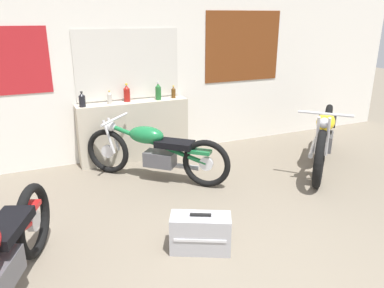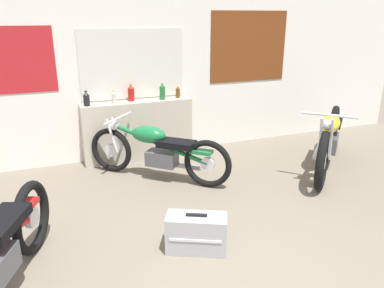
% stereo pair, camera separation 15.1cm
% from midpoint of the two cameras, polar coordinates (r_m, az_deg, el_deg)
% --- Properties ---
extents(wall_back, '(10.00, 0.07, 2.80)m').
position_cam_midpoint_polar(wall_back, '(5.43, -9.99, 12.24)').
color(wall_back, silver).
rests_on(wall_back, ground_plane).
extents(sill_counter, '(1.58, 0.28, 0.86)m').
position_cam_midpoint_polar(sill_counter, '(5.49, -7.43, 2.08)').
color(sill_counter, '#B7AD99').
rests_on(sill_counter, ground_plane).
extents(bottle_leftmost, '(0.08, 0.08, 0.21)m').
position_cam_midpoint_polar(bottle_leftmost, '(5.21, -14.99, 6.62)').
color(bottle_leftmost, black).
rests_on(bottle_leftmost, sill_counter).
extents(bottle_left_center, '(0.06, 0.06, 0.18)m').
position_cam_midpoint_polar(bottle_left_center, '(5.31, -11.03, 7.01)').
color(bottle_left_center, '#B7B2A8').
rests_on(bottle_left_center, sill_counter).
extents(bottle_center, '(0.09, 0.09, 0.25)m').
position_cam_midpoint_polar(bottle_center, '(5.39, -8.47, 7.67)').
color(bottle_center, maroon).
rests_on(bottle_center, sill_counter).
extents(bottle_right_center, '(0.08, 0.08, 0.26)m').
position_cam_midpoint_polar(bottle_right_center, '(5.44, -3.73, 7.97)').
color(bottle_right_center, '#23662D').
rests_on(bottle_right_center, sill_counter).
extents(bottle_rightmost, '(0.06, 0.06, 0.18)m').
position_cam_midpoint_polar(bottle_rightmost, '(5.56, -1.39, 7.88)').
color(bottle_rightmost, '#5B3814').
rests_on(bottle_rightmost, sill_counter).
extents(motorcycle_green, '(1.51, 1.38, 0.77)m').
position_cam_midpoint_polar(motorcycle_green, '(4.77, -4.45, -0.95)').
color(motorcycle_green, black).
rests_on(motorcycle_green, ground_plane).
extents(motorcycle_yellow, '(1.64, 1.59, 0.91)m').
position_cam_midpoint_polar(motorcycle_yellow, '(5.45, 20.89, 0.82)').
color(motorcycle_yellow, black).
rests_on(motorcycle_yellow, ground_plane).
extents(hard_case_silver, '(0.59, 0.45, 0.37)m').
position_cam_midpoint_polar(hard_case_silver, '(3.44, 1.97, -13.44)').
color(hard_case_silver, '#9E9EA3').
rests_on(hard_case_silver, ground_plane).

